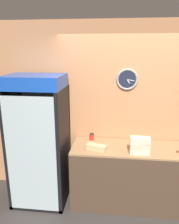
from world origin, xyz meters
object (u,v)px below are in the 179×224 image
Objects in this scene: beverage_cooler at (40,133)px; sandwich_stack_middle at (140,146)px; sandwich_stack_bottom at (140,151)px; sandwich_flat_left at (97,147)px; condiment_jar at (92,137)px; sandwich_stack_top at (140,140)px.

beverage_cooler reaches higher than sandwich_stack_middle.
beverage_cooler is 1.47m from sandwich_stack_bottom.
sandwich_stack_middle is at bearing 0.00° from sandwich_stack_bottom.
sandwich_flat_left is (0.86, -0.14, -0.12)m from beverage_cooler.
condiment_jar is (-0.69, 0.40, -0.07)m from sandwich_stack_middle.
condiment_jar reaches higher than sandwich_flat_left.
beverage_cooler is 7.32× the size of sandwich_stack_top.
sandwich_flat_left is at bearing -9.26° from beverage_cooler.
sandwich_stack_top is 0.61m from sandwich_flat_left.
sandwich_stack_bottom is at bearing 0.00° from sandwich_stack_middle.
sandwich_stack_top reaches higher than sandwich_flat_left.
sandwich_stack_bottom is 2.53× the size of condiment_jar.
sandwich_stack_top is (1.45, -0.20, 0.05)m from beverage_cooler.
sandwich_stack_middle is 0.08m from sandwich_stack_top.
sandwich_stack_middle is 0.80m from condiment_jar.
beverage_cooler reaches higher than sandwich_stack_top.
condiment_jar is at bearing 106.86° from sandwich_flat_left.
sandwich_stack_bottom is at bearing 0.00° from sandwich_stack_top.
beverage_cooler is 1.46m from sandwich_stack_middle.
sandwich_stack_middle is at bearing -5.39° from sandwich_flat_left.
sandwich_flat_left is at bearing 174.61° from sandwich_stack_middle.
condiment_jar is (-0.69, 0.40, -0.15)m from sandwich_stack_top.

